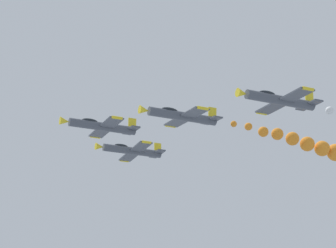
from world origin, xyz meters
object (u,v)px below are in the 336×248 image
airplane_lead (101,126)px  airplane_left_inner (181,116)px  airplane_right_inner (131,151)px  airplane_left_outer (279,100)px

airplane_lead → airplane_left_inner: airplane_lead is taller
airplane_left_inner → airplane_right_inner: size_ratio=1.00×
airplane_left_inner → airplane_left_outer: size_ratio=1.00×
airplane_left_inner → airplane_lead: bearing=40.3°
airplane_left_inner → airplane_left_outer: airplane_left_outer is taller
airplane_right_inner → airplane_left_outer: (-26.45, -8.18, -0.37)m
airplane_right_inner → airplane_left_outer: size_ratio=1.00×
airplane_lead → airplane_right_inner: 11.29m
airplane_left_inner → airplane_left_outer: bearing=-138.4°
airplane_left_inner → airplane_left_outer: 12.20m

